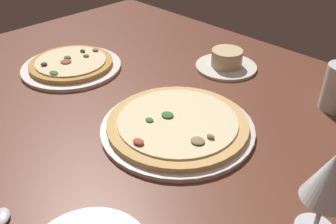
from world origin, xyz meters
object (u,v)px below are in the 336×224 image
object	(u,v)px
ramekin_on_saucer	(226,61)
wine_glass_far	(330,179)
pizza_main	(179,124)
pizza_side	(72,65)

from	to	relation	value
ramekin_on_saucer	wine_glass_far	world-z (taller)	wine_glass_far
pizza_main	ramekin_on_saucer	size ratio (longest dim) A/B	1.92
pizza_side	pizza_main	bearing A→B (deg)	0.53
pizza_main	ramekin_on_saucer	distance (cm)	32.70
pizza_main	pizza_side	bearing A→B (deg)	-179.47
pizza_main	wine_glass_far	size ratio (longest dim) A/B	2.12
pizza_side	wine_glass_far	distance (cm)	75.62
wine_glass_far	ramekin_on_saucer	bearing A→B (deg)	141.70
pizza_side	wine_glass_far	xyz separation A→B (cm)	(74.91, -4.07, 9.57)
pizza_side	ramekin_on_saucer	xyz separation A→B (cm)	(30.31, 31.16, 0.84)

